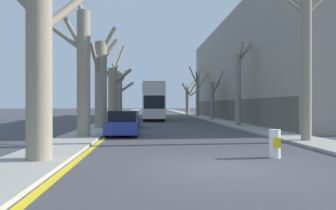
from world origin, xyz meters
The scene contains 19 objects.
ground_plane centered at (0.00, 0.00, 0.00)m, with size 300.00×300.00×0.00m, color #424247.
sidewalk_left centered at (-5.77, 50.00, 0.06)m, with size 2.30×120.00×0.12m, color #A39E93.
sidewalk_right centered at (5.77, 50.00, 0.06)m, with size 2.30×120.00×0.12m, color #A39E93.
building_facade_right centered at (11.91, 29.35, 5.85)m, with size 10.08×40.18×11.73m.
kerb_line_stripe centered at (-4.44, 50.00, 0.00)m, with size 0.24×120.00×0.01m, color yellow.
street_tree_left_0 centered at (-5.47, 1.32, 3.46)m, with size 2.95×2.16×7.34m.
street_tree_left_1 centered at (-5.64, 8.85, 3.82)m, with size 2.75×2.55×8.04m.
street_tree_left_2 centered at (-5.53, 15.60, 3.57)m, with size 2.06×1.94×7.70m.
street_tree_left_3 centered at (-5.32, 22.82, 3.21)m, with size 3.55×2.24×7.85m.
street_tree_left_4 centered at (-5.44, 30.10, 3.34)m, with size 3.54×2.95×7.02m.
street_tree_right_0 centered at (5.54, 6.13, 4.07)m, with size 4.43×1.93×8.86m.
street_tree_right_1 centered at (5.51, 17.44, 3.38)m, with size 1.89×2.04×7.18m.
street_tree_right_2 centered at (5.55, 28.28, 2.61)m, with size 1.18×4.44×5.63m.
street_tree_right_3 centered at (5.58, 39.37, 3.77)m, with size 2.78×5.31×7.88m.
street_tree_right_4 centered at (5.60, 50.50, 3.14)m, with size 3.56×4.63×7.13m.
double_decker_bus centered at (-1.31, 29.95, 2.44)m, with size 2.43×10.86×4.29m.
parked_car_0 centered at (-3.55, 10.38, 0.69)m, with size 1.84×3.93×1.47m.
parked_car_1 centered at (-3.55, 16.78, 0.65)m, with size 1.71×4.40×1.35m.
traffic_bollard centered at (2.26, 1.76, 0.49)m, with size 0.39×0.40×0.98m.
Camera 1 is at (-2.18, -9.25, 1.84)m, focal length 35.00 mm.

